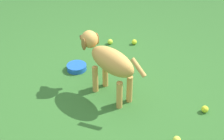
# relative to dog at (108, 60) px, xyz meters

# --- Properties ---
(ground) EXTENTS (14.00, 14.00, 0.00)m
(ground) POSITION_rel_dog_xyz_m (0.04, -0.02, -0.40)
(ground) COLOR #2D6026
(dog) EXTENTS (0.36, 0.86, 0.60)m
(dog) POSITION_rel_dog_xyz_m (0.00, 0.00, 0.00)
(dog) COLOR #C69347
(dog) RESTS_ON ground
(tennis_ball_0) EXTENTS (0.07, 0.07, 0.07)m
(tennis_ball_0) POSITION_rel_dog_xyz_m (-0.24, 0.91, -0.36)
(tennis_ball_0) COLOR #C2D829
(tennis_ball_0) RESTS_ON ground
(tennis_ball_1) EXTENTS (0.07, 0.07, 0.07)m
(tennis_ball_1) POSITION_rel_dog_xyz_m (-1.03, -0.26, -0.36)
(tennis_ball_1) COLOR #C7DF29
(tennis_ball_1) RESTS_ON ground
(tennis_ball_2) EXTENTS (0.07, 0.07, 0.07)m
(tennis_ball_2) POSITION_rel_dog_xyz_m (-0.87, -0.53, -0.36)
(tennis_ball_2) COLOR #C4E235
(tennis_ball_2) RESTS_ON ground
(tennis_ball_3) EXTENTS (0.07, 0.07, 0.07)m
(tennis_ball_3) POSITION_rel_dog_xyz_m (0.26, 0.84, -0.36)
(tennis_ball_3) COLOR #CED741
(tennis_ball_3) RESTS_ON ground
(water_bowl) EXTENTS (0.22, 0.22, 0.06)m
(water_bowl) POSITION_rel_dog_xyz_m (-0.18, -0.54, -0.37)
(water_bowl) COLOR blue
(water_bowl) RESTS_ON ground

